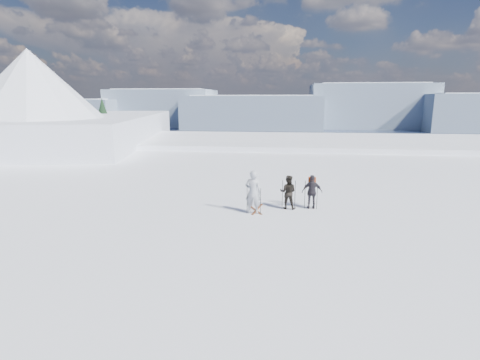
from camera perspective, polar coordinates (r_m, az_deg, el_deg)
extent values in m
plane|color=white|center=(75.61, 7.11, -5.02)|extent=(220.00, 208.01, 71.62)
cube|color=white|center=(43.74, 7.52, -2.88)|extent=(180.00, 16.00, 14.00)
plane|color=#202C4A|center=(304.23, 7.02, 5.61)|extent=(820.00, 820.00, 0.00)
cube|color=slate|center=(531.86, -25.13, 9.22)|extent=(150.00, 80.00, 34.00)
cube|color=white|center=(531.57, -25.27, 10.72)|extent=(127.50, 70.00, 8.00)
cube|color=slate|center=(508.02, -11.58, 10.70)|extent=(130.00, 80.00, 46.00)
cube|color=white|center=(507.94, -11.68, 12.95)|extent=(110.50, 70.00, 8.00)
cube|color=slate|center=(454.22, 1.96, 10.27)|extent=(160.00, 80.00, 38.00)
cube|color=white|center=(453.94, 1.98, 12.29)|extent=(136.00, 70.00, 8.00)
cube|color=slate|center=(492.70, 19.03, 10.60)|extent=(140.00, 80.00, 52.00)
cube|color=white|center=(492.82, 19.22, 13.26)|extent=(119.00, 70.00, 8.00)
cube|color=white|center=(49.64, -26.73, -0.51)|extent=(29.19, 35.68, 16.00)
cone|color=white|center=(42.01, -29.11, 10.96)|extent=(18.00, 18.00, 9.00)
cone|color=white|center=(54.94, -29.42, 6.69)|extent=(16.00, 16.00, 8.00)
cube|color=#2D2B28|center=(54.54, -16.43, -2.96)|extent=(21.55, 17.87, 14.25)
cone|color=black|center=(48.16, -14.34, 2.50)|extent=(5.60, 5.60, 10.00)
cone|color=black|center=(50.16, -22.27, 2.93)|extent=(6.16, 6.16, 11.00)
cone|color=black|center=(52.19, -19.81, 4.56)|extent=(7.28, 7.28, 13.00)
cone|color=black|center=(51.28, -14.18, 3.09)|extent=(5.60, 5.60, 10.00)
cone|color=black|center=(47.04, -17.52, 2.71)|extent=(6.16, 6.16, 11.00)
cone|color=black|center=(55.39, -21.64, 4.30)|extent=(6.72, 6.72, 12.00)
cone|color=black|center=(46.31, -20.70, 1.08)|extent=(5.04, 5.04, 9.00)
imported|color=#999DA7|center=(16.04, 1.99, -1.85)|extent=(0.72, 0.51, 1.89)
imported|color=black|center=(16.90, 7.32, -1.84)|extent=(0.82, 0.69, 1.53)
imported|color=black|center=(17.07, 10.93, -1.80)|extent=(0.91, 0.39, 1.55)
cube|color=#C54312|center=(17.11, 10.99, 1.61)|extent=(0.33, 0.19, 0.43)
cylinder|color=black|center=(16.11, 1.09, -2.94)|extent=(0.02, 0.02, 1.26)
cylinder|color=black|center=(16.05, 3.15, -3.25)|extent=(0.02, 0.02, 1.14)
cylinder|color=black|center=(16.81, 6.48, -2.25)|extent=(0.02, 0.02, 1.33)
cylinder|color=black|center=(16.81, 8.38, -2.30)|extent=(0.02, 0.02, 1.33)
cylinder|color=black|center=(17.04, 9.86, -2.22)|extent=(0.02, 0.02, 1.29)
cylinder|color=black|center=(17.09, 11.66, -2.51)|extent=(0.02, 0.02, 1.15)
cube|color=black|center=(16.84, 2.17, -4.45)|extent=(0.83, 1.56, 0.03)
cube|color=black|center=(16.83, 2.64, -4.46)|extent=(0.39, 1.69, 0.03)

